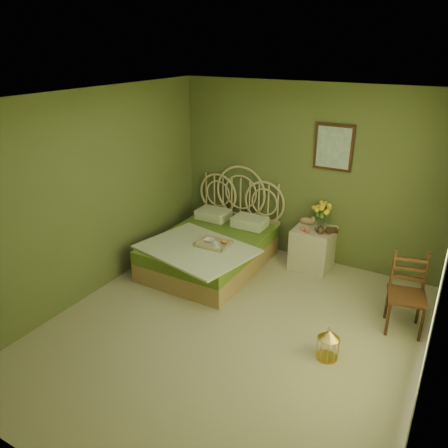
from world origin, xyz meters
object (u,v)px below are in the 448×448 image
Objects in this scene: nightstand at (313,244)px; birdcage at (328,345)px; bed at (212,247)px; chair at (409,288)px.

nightstand is 3.03× the size of birdcage.
bed is 2.74m from chair.
chair is (1.42, -0.89, 0.15)m from nightstand.
bed is 6.13× the size of birdcage.
chair is at bearing -4.02° from bed.
nightstand is at bearing 113.57° from birdcage.
nightstand is at bearing 28.26° from bed.
bed is 2.27× the size of chair.
chair is at bearing -32.19° from nightstand.
bed is at bearing -151.74° from nightstand.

